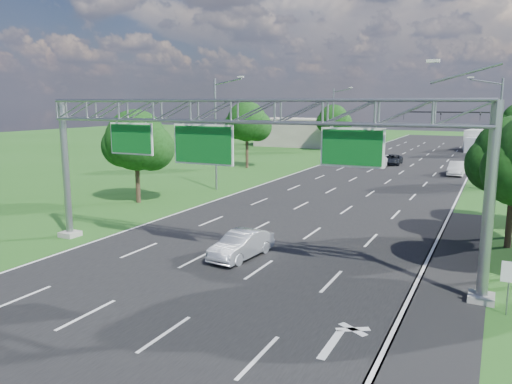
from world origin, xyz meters
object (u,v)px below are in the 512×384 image
Objects in this scene: regulatory_sign at (509,277)px; silver_sedan at (241,245)px; box_truck at (475,141)px; traffic_signal at (467,123)px; sign_gantry at (236,124)px.

regulatory_sign is 0.50× the size of silver_sedan.
traffic_signal is at bearing -84.07° from box_truck.
sign_gantry is at bearing -71.29° from silver_sedan.
sign_gantry is 2.49× the size of box_truck.
silver_sedan is 68.77m from box_truck.
regulatory_sign is 54.37m from traffic_signal.
traffic_signal is 2.88× the size of silver_sedan.
traffic_signal is (7.15, 53.00, -1.72)m from sign_gantry.
sign_gantry is 6.25m from silver_sedan.
sign_gantry is 69.77m from box_truck.
traffic_signal is at bearing 95.20° from regulatory_sign.
regulatory_sign is at bearing -4.83° from sign_gantry.
sign_gantry is at bearing -88.56° from box_truck.
traffic_signal is 52.87m from silver_sedan.
box_truck reaches higher than silver_sedan.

